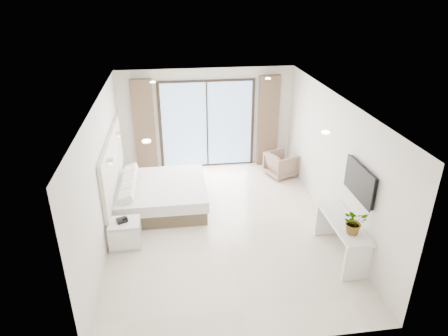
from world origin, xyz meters
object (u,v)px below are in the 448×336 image
at_px(console_desk, 342,230).
at_px(armchair, 281,163).
at_px(nightstand, 125,234).
at_px(bed, 160,195).

xyz_separation_m(console_desk, armchair, (-0.19, 3.47, -0.21)).
height_order(nightstand, armchair, armchair).
relative_size(nightstand, console_desk, 0.39).
xyz_separation_m(bed, console_desk, (3.34, -2.27, 0.26)).
bearing_deg(console_desk, armchair, 93.13).
height_order(console_desk, armchair, console_desk).
distance_m(nightstand, console_desk, 4.09).
height_order(bed, armchair, armchair).
xyz_separation_m(bed, armchair, (3.15, 1.20, 0.06)).
distance_m(bed, console_desk, 4.05).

